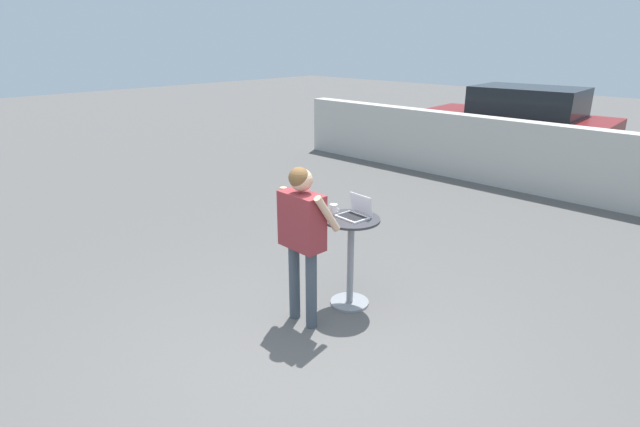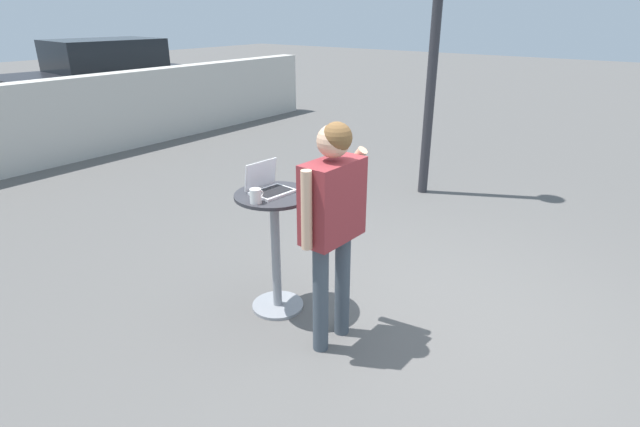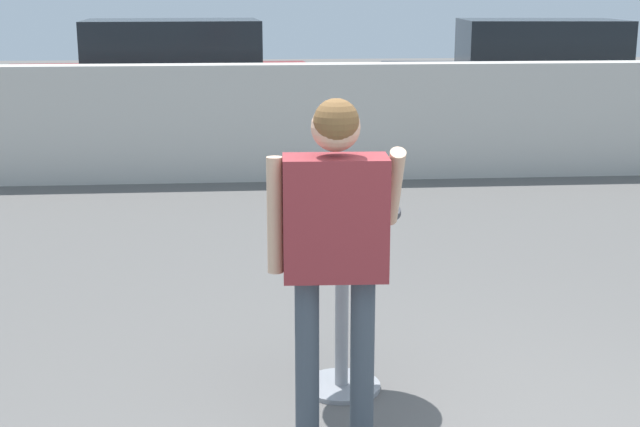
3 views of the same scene
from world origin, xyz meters
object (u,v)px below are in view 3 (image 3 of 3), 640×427
(cafe_table, at_px, (342,279))
(standing_person, at_px, (335,232))
(coffee_mug, at_px, (300,201))
(parked_car_near_street, at_px, (528,79))
(laptop, at_px, (342,197))
(parked_car_further_down, at_px, (163,84))

(cafe_table, xyz_separation_m, standing_person, (-0.10, -0.61, 0.42))
(coffee_mug, relative_size, parked_car_near_street, 0.03)
(cafe_table, xyz_separation_m, laptop, (0.00, 0.05, 0.42))
(parked_car_further_down, bearing_deg, laptop, -78.29)
(cafe_table, bearing_deg, coffee_mug, -172.60)
(coffee_mug, bearing_deg, standing_person, -78.25)
(parked_car_further_down, bearing_deg, coffee_mug, -80.02)
(coffee_mug, xyz_separation_m, parked_car_near_street, (3.80, 8.27, -0.20))
(parked_car_further_down, bearing_deg, cafe_table, -78.40)
(standing_person, height_order, parked_car_near_street, parked_car_near_street)
(parked_car_near_street, bearing_deg, standing_person, -112.56)
(cafe_table, relative_size, laptop, 3.06)
(cafe_table, bearing_deg, parked_car_near_street, 66.54)
(cafe_table, relative_size, parked_car_further_down, 0.23)
(standing_person, bearing_deg, coffee_mug, 101.75)
(coffee_mug, bearing_deg, cafe_table, 7.40)
(laptop, height_order, standing_person, standing_person)
(standing_person, bearing_deg, parked_car_further_down, 100.10)
(coffee_mug, distance_m, parked_car_further_down, 7.79)
(parked_car_near_street, bearing_deg, parked_car_further_down, -173.28)
(cafe_table, height_order, parked_car_further_down, parked_car_further_down)
(laptop, bearing_deg, coffee_mug, -159.69)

